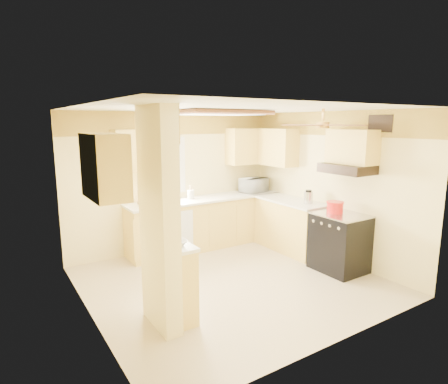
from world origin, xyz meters
TOP-DOWN VIEW (x-y plane):
  - floor at (0.00, 0.00)m, footprint 4.00×4.00m
  - ceiling at (0.00, 0.00)m, footprint 4.00×4.00m
  - wall_back at (0.00, 1.90)m, footprint 4.00×0.00m
  - wall_front at (0.00, -1.90)m, footprint 4.00×0.00m
  - wall_left at (-2.00, 0.00)m, footprint 0.00×3.80m
  - wall_right at (2.00, 0.00)m, footprint 0.00×3.80m
  - wallpaper_border at (0.00, 1.88)m, footprint 4.00×0.02m
  - partition_column at (-1.35, -0.55)m, footprint 0.20×0.70m
  - partition_ledge at (-1.13, -0.55)m, footprint 0.25×0.55m
  - ledge_top at (-1.13, -0.55)m, footprint 0.28×0.58m
  - lower_cabinets_back at (0.50, 1.60)m, footprint 3.00×0.60m
  - lower_cabinets_right at (1.70, 0.60)m, footprint 0.60×1.40m
  - countertop_back at (0.50, 1.59)m, footprint 3.04×0.64m
  - countertop_right at (1.69, 0.60)m, footprint 0.64×1.44m
  - dishwasher_panel at (-0.25, 1.29)m, footprint 0.58×0.02m
  - window at (-0.25, 1.89)m, footprint 0.92×0.02m
  - upper_cab_back_left at (-0.85, 1.72)m, footprint 0.60×0.35m
  - upper_cab_back_right at (1.55, 1.72)m, footprint 0.90×0.35m
  - upper_cab_right at (1.82, 1.25)m, footprint 0.35×1.00m
  - upper_cab_left_wall at (-1.82, -0.25)m, footprint 0.35×0.75m
  - upper_cab_over_stove at (1.82, -0.55)m, footprint 0.35×0.76m
  - stove at (1.67, -0.55)m, footprint 0.68×0.77m
  - range_hood at (1.74, -0.55)m, footprint 0.50×0.76m
  - poster_menu at (-1.24, -0.55)m, footprint 0.02×0.42m
  - poster_nashville at (-1.24, -0.55)m, footprint 0.02×0.42m
  - ceiling_light_panel at (0.10, 0.50)m, footprint 1.35×0.95m
  - ceiling_fan at (1.00, -0.70)m, footprint 1.15×1.15m
  - vent_grate at (1.98, -0.90)m, footprint 0.02×0.40m
  - microwave at (1.58, 1.57)m, footprint 0.57×0.43m
  - bowl at (-1.16, -0.59)m, footprint 0.23×0.23m
  - dutch_oven at (1.66, -0.43)m, footprint 0.27×0.27m
  - kettle at (1.72, 0.21)m, footprint 0.15×0.15m
  - dish_rack at (-0.58, 1.60)m, footprint 0.45×0.35m
  - utensil_crock at (0.21, 1.66)m, footprint 0.12×0.12m

SIDE VIEW (x-z plane):
  - floor at x=0.00m, z-range 0.00..0.00m
  - dishwasher_panel at x=-0.25m, z-range 0.03..0.83m
  - partition_ledge at x=-1.13m, z-range 0.00..0.90m
  - lower_cabinets_back at x=0.50m, z-range 0.00..0.90m
  - lower_cabinets_right at x=1.70m, z-range 0.00..0.90m
  - stove at x=1.67m, z-range 0.00..0.92m
  - ledge_top at x=-1.13m, z-range 0.90..0.94m
  - countertop_back at x=0.50m, z-range 0.90..0.94m
  - countertop_right at x=1.69m, z-range 0.90..0.94m
  - bowl at x=-1.16m, z-range 0.94..1.00m
  - dutch_oven at x=1.66m, z-range 0.92..1.10m
  - utensil_crock at x=0.21m, z-range 0.90..1.15m
  - dish_rack at x=-0.58m, z-range 0.91..1.15m
  - kettle at x=1.72m, z-range 0.93..1.17m
  - microwave at x=1.58m, z-range 0.94..1.23m
  - poster_nashville at x=-1.24m, z-range 0.92..1.48m
  - wall_back at x=0.00m, z-range -0.75..3.25m
  - wall_front at x=0.00m, z-range -0.75..3.25m
  - wall_left at x=-2.00m, z-range -0.65..3.15m
  - wall_right at x=2.00m, z-range -0.65..3.15m
  - partition_column at x=-1.35m, z-range 0.00..2.50m
  - window at x=-0.25m, z-range 1.04..2.06m
  - range_hood at x=1.74m, z-range 1.55..1.69m
  - upper_cab_back_left at x=-0.85m, z-range 1.50..2.20m
  - upper_cab_back_right at x=1.55m, z-range 1.50..2.20m
  - upper_cab_right at x=1.82m, z-range 1.50..2.20m
  - upper_cab_left_wall at x=-1.82m, z-range 1.50..2.20m
  - poster_menu at x=-1.24m, z-range 1.57..2.14m
  - upper_cab_over_stove at x=1.82m, z-range 1.69..2.21m
  - ceiling_fan at x=1.00m, z-range 2.16..2.42m
  - wallpaper_border at x=0.00m, z-range 2.10..2.50m
  - vent_grate at x=1.98m, z-range 2.17..2.42m
  - ceiling_light_panel at x=0.10m, z-range 2.42..2.49m
  - ceiling at x=0.00m, z-range 2.50..2.50m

